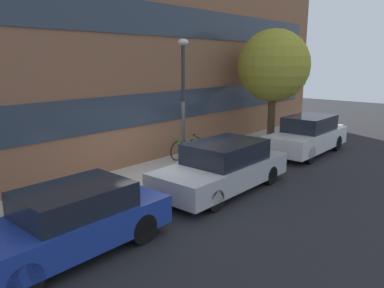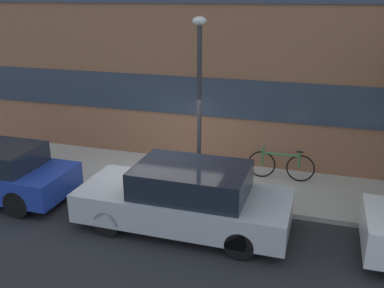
# 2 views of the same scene
# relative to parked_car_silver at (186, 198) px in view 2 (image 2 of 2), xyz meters

# --- Properties ---
(ground_plane) EXTENTS (56.00, 56.00, 0.00)m
(ground_plane) POSITION_rel_parked_car_silver_xyz_m (-0.94, 1.05, -0.69)
(ground_plane) COLOR #232326
(sidewalk_strip) EXTENTS (28.00, 2.59, 0.12)m
(sidewalk_strip) POSITION_rel_parked_car_silver_xyz_m (-0.94, 2.35, -0.63)
(sidewalk_strip) COLOR #A8A399
(sidewalk_strip) RESTS_ON ground_plane
(rowhouse_facade) EXTENTS (28.00, 1.02, 9.26)m
(rowhouse_facade) POSITION_rel_parked_car_silver_xyz_m (-0.94, 4.09, 3.95)
(rowhouse_facade) COLOR brown
(rowhouse_facade) RESTS_ON ground_plane
(parked_car_silver) EXTENTS (4.48, 1.82, 1.42)m
(parked_car_silver) POSITION_rel_parked_car_silver_xyz_m (0.00, 0.00, 0.00)
(parked_car_silver) COLOR #B2B5BA
(parked_car_silver) RESTS_ON ground_plane
(fire_hydrant) EXTENTS (0.49, 0.27, 0.78)m
(fire_hydrant) POSITION_rel_parked_car_silver_xyz_m (-4.95, 1.68, -0.18)
(fire_hydrant) COLOR gold
(fire_hydrant) RESTS_ON sidewalk_strip
(bicycle) EXTENTS (1.75, 0.44, 0.84)m
(bicycle) POSITION_rel_parked_car_silver_xyz_m (1.68, 2.92, -0.16)
(bicycle) COLOR black
(bicycle) RESTS_ON sidewalk_strip
(lamp_post) EXTENTS (0.32, 0.32, 4.21)m
(lamp_post) POSITION_rel_parked_car_silver_xyz_m (-0.13, 1.42, 2.06)
(lamp_post) COLOR #2D2D30
(lamp_post) RESTS_ON sidewalk_strip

